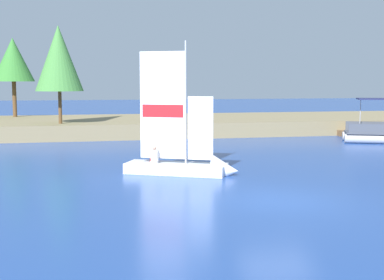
# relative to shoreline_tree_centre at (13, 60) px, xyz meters

# --- Properties ---
(ground_plane) EXTENTS (200.00, 200.00, 0.00)m
(ground_plane) POSITION_rel_shoreline_tree_centre_xyz_m (11.80, -29.35, -5.77)
(ground_plane) COLOR #234793
(shore_bank) EXTENTS (80.00, 11.79, 1.09)m
(shore_bank) POSITION_rel_shoreline_tree_centre_xyz_m (11.80, -3.97, -5.23)
(shore_bank) COLOR #897A56
(shore_bank) RESTS_ON ground
(shoreline_tree_centre) EXTENTS (3.39, 3.39, 6.49)m
(shoreline_tree_centre) POSITION_rel_shoreline_tree_centre_xyz_m (0.00, 0.00, 0.00)
(shoreline_tree_centre) COLOR brown
(shoreline_tree_centre) RESTS_ON shore_bank
(shoreline_tree_midright) EXTENTS (3.29, 3.29, 6.79)m
(shoreline_tree_midright) POSITION_rel_shoreline_tree_centre_xyz_m (3.95, -7.94, -0.16)
(shoreline_tree_midright) COLOR brown
(shoreline_tree_midright) RESTS_ON shore_bank
(wooden_dock) EXTENTS (1.46, 5.34, 0.42)m
(wooden_dock) POSITION_rel_shoreline_tree_centre_xyz_m (24.71, -12.03, -5.56)
(wooden_dock) COLOR brown
(wooden_dock) RESTS_ON ground
(sailboat) EXTENTS (5.06, 3.44, 6.18)m
(sailboat) POSITION_rel_shoreline_tree_centre_xyz_m (10.07, -23.65, -5.31)
(sailboat) COLOR white
(sailboat) RESTS_ON ground
(pontoon_boat) EXTENTS (5.58, 4.01, 2.91)m
(pontoon_boat) POSITION_rel_shoreline_tree_centre_xyz_m (24.95, -14.50, -5.09)
(pontoon_boat) COLOR #B2B2B7
(pontoon_boat) RESTS_ON ground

